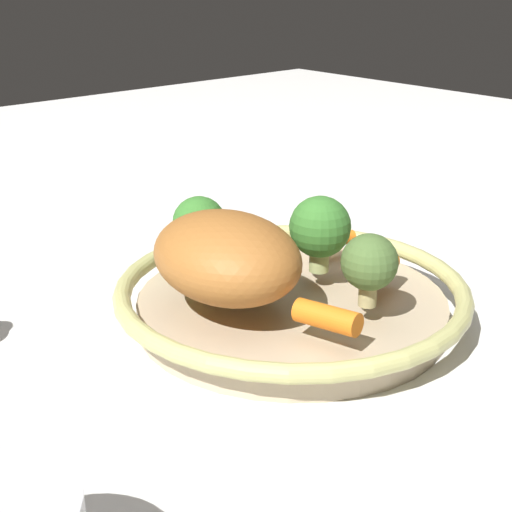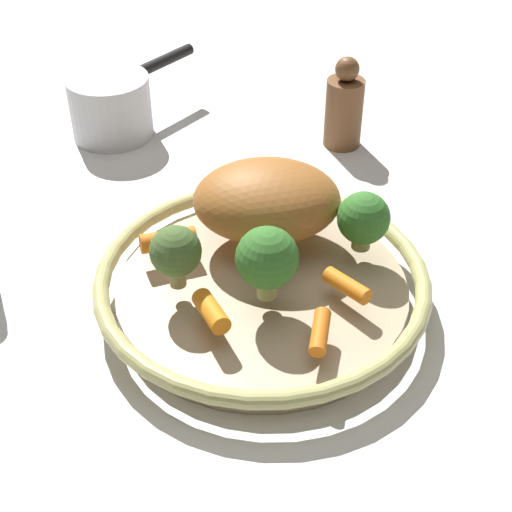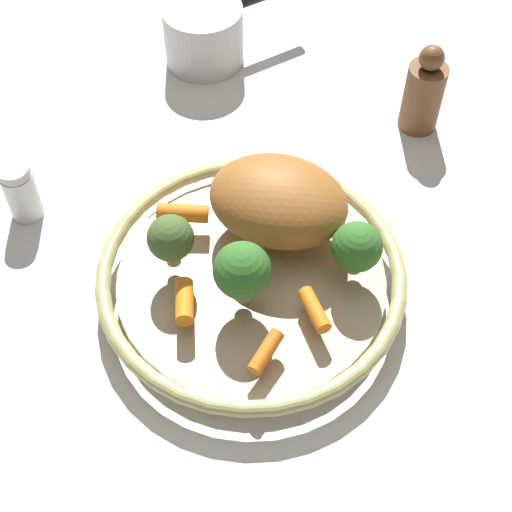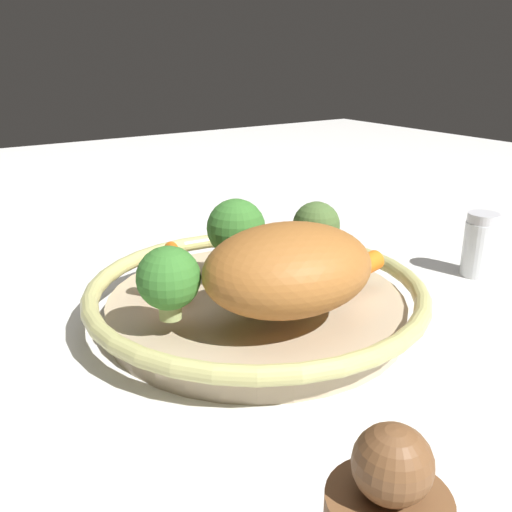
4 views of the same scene
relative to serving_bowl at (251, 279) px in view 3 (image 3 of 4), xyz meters
The scene contains 13 objects.
ground_plane 0.02m from the serving_bowl, ahead, with size 2.52×2.52×0.00m, color silver.
serving_bowl is the anchor object (origin of this frame).
roast_chicken_piece 0.09m from the serving_bowl, 169.08° to the left, with size 0.15×0.12×0.08m, color #A1612A.
baby_carrot_near_rim 0.09m from the serving_bowl, 40.75° to the right, with size 0.02×0.02×0.05m, color orange.
baby_carrot_right 0.11m from the serving_bowl, 118.18° to the right, with size 0.02×0.02×0.06m, color orange.
baby_carrot_left 0.09m from the serving_bowl, 61.82° to the left, with size 0.02×0.02×0.05m, color orange.
baby_carrot_center 0.11m from the serving_bowl, 21.63° to the left, with size 0.02×0.02×0.05m, color orange.
broccoli_floret_mid 0.07m from the serving_bowl, ahead, with size 0.06×0.06×0.07m.
broccoli_floret_large 0.12m from the serving_bowl, 104.39° to the left, with size 0.05×0.05×0.06m.
broccoli_floret_edge 0.10m from the serving_bowl, 82.63° to the right, with size 0.05×0.05×0.07m.
salt_shaker 0.29m from the serving_bowl, 99.17° to the right, with size 0.04×0.04×0.08m.
pepper_mill 0.35m from the serving_bowl, 154.62° to the left, with size 0.05×0.05×0.12m.
saucepan 0.41m from the serving_bowl, 156.98° to the right, with size 0.18×0.18×0.08m.
Camera 3 is at (0.45, 0.12, 0.68)m, focal length 52.39 mm.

